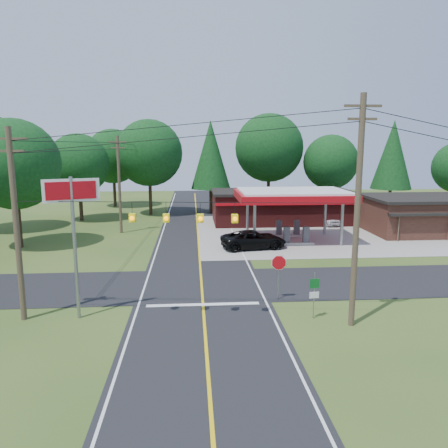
{
  "coord_description": "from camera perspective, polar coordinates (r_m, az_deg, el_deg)",
  "views": [
    {
      "loc": [
        -0.56,
        -27.54,
        9.11
      ],
      "look_at": [
        2.0,
        7.0,
        2.8
      ],
      "focal_mm": 35.0,
      "sensor_mm": 36.0,
      "label": 1
    }
  ],
  "objects": [
    {
      "name": "route_sign_post",
      "position": [
        23.68,
        11.7,
        -8.59
      ],
      "size": [
        0.52,
        0.11,
        2.52
      ],
      "color": "gray",
      "rests_on": "ground"
    },
    {
      "name": "utility_pole_far_left",
      "position": [
        46.31,
        -13.52,
        5.2
      ],
      "size": [
        1.8,
        0.3,
        10.0
      ],
      "color": "#473828",
      "rests_on": "ground"
    },
    {
      "name": "big_stop_sign",
      "position": [
        23.59,
        -19.16,
        1.35
      ],
      "size": [
        2.63,
        1.08,
        7.52
      ],
      "color": "gray",
      "rests_on": "ground"
    },
    {
      "name": "utility_pole_north",
      "position": [
        62.97,
        -9.7,
        6.21
      ],
      "size": [
        0.3,
        0.3,
        9.5
      ],
      "color": "#473828",
      "rests_on": "ground"
    },
    {
      "name": "cross_road",
      "position": [
        29.01,
        -2.95,
        -7.96
      ],
      "size": [
        70.0,
        7.0,
        0.02
      ],
      "primitive_type": "cube",
      "color": "black",
      "rests_on": "ground"
    },
    {
      "name": "lane_center_yellow",
      "position": [
        29.0,
        -2.95,
        -7.94
      ],
      "size": [
        0.15,
        110.0,
        0.0
      ],
      "primitive_type": "cube",
      "color": "yellow",
      "rests_on": "main_highway"
    },
    {
      "name": "treeline_backdrop",
      "position": [
        51.59,
        -2.73,
        8.51
      ],
      "size": [
        70.27,
        51.59,
        13.3
      ],
      "color": "#332316",
      "rests_on": "ground"
    },
    {
      "name": "convenience_store",
      "position": [
        52.11,
        7.5,
        2.3
      ],
      "size": [
        16.4,
        7.55,
        3.8
      ],
      "color": "#541818",
      "rests_on": "ground"
    },
    {
      "name": "suv_car",
      "position": [
        38.83,
        3.88,
        -2.06
      ],
      "size": [
        6.61,
        6.61,
        1.6
      ],
      "primitive_type": "imported",
      "rotation": [
        0.0,
        0.0,
        1.73
      ],
      "color": "black",
      "rests_on": "ground"
    },
    {
      "name": "utility_pole_near_right",
      "position": [
        22.29,
        17.01,
        1.74
      ],
      "size": [
        1.8,
        0.3,
        11.5
      ],
      "color": "#473828",
      "rests_on": "ground"
    },
    {
      "name": "ground",
      "position": [
        29.01,
        -2.95,
        -7.99
      ],
      "size": [
        120.0,
        120.0,
        0.0
      ],
      "primitive_type": "plane",
      "color": "#314D1B",
      "rests_on": "ground"
    },
    {
      "name": "main_highway",
      "position": [
        29.01,
        -2.95,
        -7.97
      ],
      "size": [
        8.0,
        120.0,
        0.02
      ],
      "primitive_type": "cube",
      "color": "black",
      "rests_on": "ground"
    },
    {
      "name": "octagonal_stop_sign",
      "position": [
        26.01,
        7.17,
        -5.47
      ],
      "size": [
        0.94,
        0.12,
        2.75
      ],
      "color": "gray",
      "rests_on": "ground"
    },
    {
      "name": "gas_canopy",
      "position": [
        41.93,
        8.99,
        3.57
      ],
      "size": [
        10.6,
        7.4,
        4.88
      ],
      "color": "gray",
      "rests_on": "ground"
    },
    {
      "name": "overhead_beacons",
      "position": [
        21.74,
        -5.37,
        2.62
      ],
      "size": [
        17.04,
        2.04,
        1.03
      ],
      "color": "black",
      "rests_on": "ground"
    },
    {
      "name": "utility_pole_near_left",
      "position": [
        24.56,
        -25.52,
        0.15
      ],
      "size": [
        1.8,
        0.3,
        10.0
      ],
      "color": "#473828",
      "rests_on": "ground"
    },
    {
      "name": "sedan_car",
      "position": [
        51.66,
        13.38,
        0.68
      ],
      "size": [
        4.6,
        4.6,
        1.42
      ],
      "primitive_type": "imported",
      "rotation": [
        0.0,
        0.0,
        0.11
      ],
      "color": "white",
      "rests_on": "ground"
    }
  ]
}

